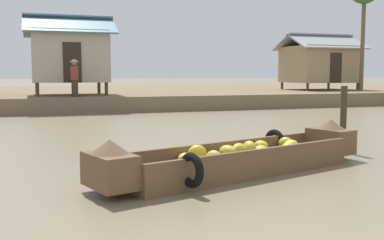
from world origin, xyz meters
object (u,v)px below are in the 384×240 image
Objects in this scene: stilt_house_right at (319,63)px; mooring_post at (343,119)px; stilt_house_mid_right at (70,55)px; vendor_person at (75,76)px; banana_boat at (240,157)px.

mooring_post is at bearing -122.62° from stilt_house_right.
mooring_post is (4.75, -14.44, -1.86)m from stilt_house_mid_right.
stilt_house_right is at bearing 16.75° from vendor_person.
stilt_house_mid_right reaches higher than vendor_person.
mooring_post is at bearing -68.77° from vendor_person.
stilt_house_mid_right is at bearing 90.56° from vendor_person.
banana_boat is 1.17× the size of stilt_house_right.
stilt_house_right is (13.83, 18.11, 2.09)m from banana_boat.
stilt_house_right is 20.07m from mooring_post.
mooring_post is (4.73, -12.18, -0.90)m from vendor_person.
stilt_house_right is at bearing 8.82° from stilt_house_mid_right.
mooring_post is (3.04, 1.26, 0.45)m from banana_boat.
banana_boat is 3.75× the size of mooring_post.
stilt_house_mid_right reaches higher than banana_boat.
stilt_house_right is at bearing 52.63° from banana_boat.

